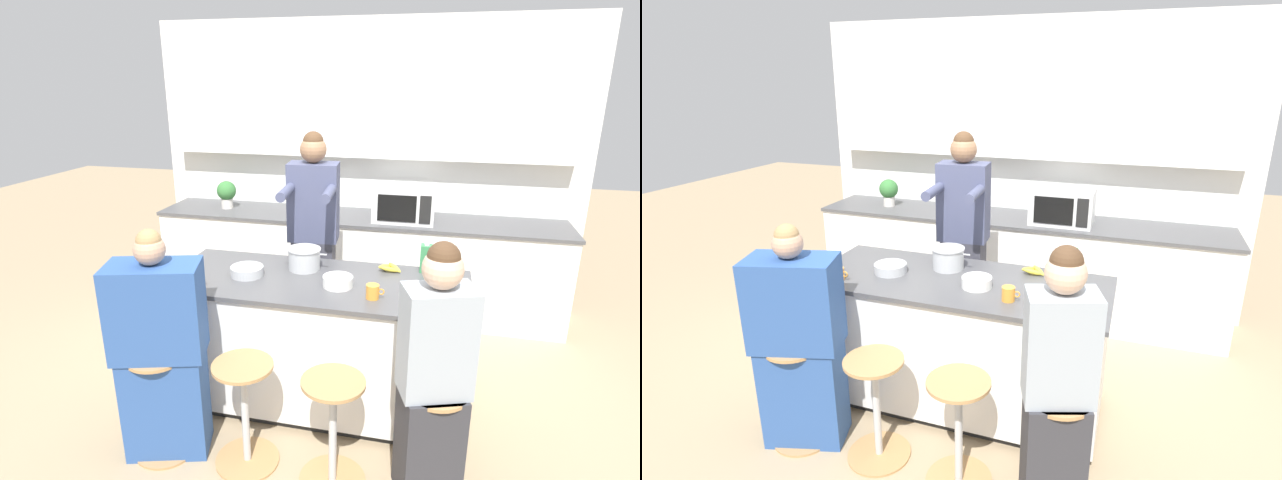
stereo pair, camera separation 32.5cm
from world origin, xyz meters
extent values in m
plane|color=tan|center=(0.00, 0.00, 0.00)|extent=(16.00, 16.00, 0.00)
cube|color=silver|center=(0.00, 1.90, 1.35)|extent=(4.11, 0.06, 2.70)
cube|color=white|center=(0.00, 1.79, 1.83)|extent=(3.78, 0.16, 0.75)
cube|color=white|center=(0.00, 1.55, 0.45)|extent=(3.78, 0.61, 0.90)
cube|color=#4C4C4F|center=(0.00, 1.55, 0.91)|extent=(3.81, 0.64, 0.03)
cube|color=black|center=(0.00, 0.00, 0.03)|extent=(1.85, 0.68, 0.06)
cube|color=white|center=(0.00, 0.00, 0.47)|extent=(1.93, 0.76, 0.83)
cube|color=#4C4C4F|center=(0.00, 0.00, 0.90)|extent=(1.97, 0.80, 0.03)
cylinder|color=tan|center=(-0.79, -0.70, 0.01)|extent=(0.38, 0.38, 0.01)
cylinder|color=#B7BABC|center=(-0.79, -0.70, 0.33)|extent=(0.04, 0.04, 0.62)
cylinder|color=tan|center=(-0.79, -0.70, 0.65)|extent=(0.35, 0.35, 0.02)
cylinder|color=tan|center=(-0.26, -0.68, 0.01)|extent=(0.38, 0.38, 0.01)
cylinder|color=#B7BABC|center=(-0.26, -0.68, 0.33)|extent=(0.04, 0.04, 0.62)
cylinder|color=tan|center=(-0.26, -0.68, 0.65)|extent=(0.35, 0.35, 0.02)
cylinder|color=tan|center=(0.26, -0.71, 0.01)|extent=(0.38, 0.38, 0.01)
cylinder|color=#B7BABC|center=(0.26, -0.71, 0.33)|extent=(0.04, 0.04, 0.62)
cylinder|color=tan|center=(0.26, -0.71, 0.65)|extent=(0.35, 0.35, 0.02)
cylinder|color=#B7BABC|center=(0.79, -0.66, 0.33)|extent=(0.04, 0.04, 0.62)
cylinder|color=tan|center=(0.79, -0.66, 0.65)|extent=(0.35, 0.35, 0.02)
cube|color=#383842|center=(-0.18, 0.63, 0.49)|extent=(0.34, 0.25, 0.98)
cube|color=#474C6B|center=(-0.18, 0.63, 1.28)|extent=(0.39, 0.25, 0.59)
cylinder|color=#474C6B|center=(-0.31, 0.35, 1.41)|extent=(0.10, 0.33, 0.07)
cylinder|color=#474C6B|center=(-0.01, 0.37, 1.41)|extent=(0.10, 0.33, 0.07)
sphere|color=#936B4C|center=(-0.18, 0.63, 1.67)|extent=(0.21, 0.21, 0.20)
sphere|color=#513823|center=(-0.18, 0.63, 1.73)|extent=(0.17, 0.17, 0.15)
cube|color=#2D5193|center=(-0.76, -0.68, 0.33)|extent=(0.53, 0.39, 0.66)
cube|color=#2D5193|center=(-0.76, -0.68, 0.93)|extent=(0.57, 0.42, 0.55)
sphere|color=tan|center=(-0.76, -0.68, 1.30)|extent=(0.21, 0.21, 0.17)
sphere|color=#A37F51|center=(-0.76, -0.68, 1.34)|extent=(0.17, 0.17, 0.14)
cube|color=#333338|center=(0.77, -0.68, 0.33)|extent=(0.38, 0.35, 0.66)
cube|color=#9EA8B2|center=(0.77, -0.68, 0.94)|extent=(0.40, 0.32, 0.57)
sphere|color=#DBB293|center=(0.77, -0.68, 1.33)|extent=(0.25, 0.25, 0.20)
sphere|color=#513823|center=(0.77, -0.68, 1.38)|extent=(0.20, 0.20, 0.16)
cylinder|color=#B7BABC|center=(-0.13, 0.17, 0.99)|extent=(0.22, 0.22, 0.14)
cylinder|color=#B7BABC|center=(-0.13, 0.17, 1.06)|extent=(0.23, 0.23, 0.01)
cylinder|color=#B7BABC|center=(-0.27, 0.17, 1.03)|extent=(0.05, 0.01, 0.01)
cylinder|color=#B7BABC|center=(0.00, 0.17, 1.03)|extent=(0.05, 0.01, 0.01)
cylinder|color=#B7BABC|center=(-0.47, -0.03, 0.95)|extent=(0.22, 0.22, 0.06)
cylinder|color=white|center=(0.15, -0.07, 0.95)|extent=(0.19, 0.19, 0.07)
cylinder|color=orange|center=(-0.74, -0.26, 0.96)|extent=(0.09, 0.09, 0.08)
torus|color=orange|center=(-0.69, -0.26, 0.96)|extent=(0.04, 0.01, 0.04)
cylinder|color=orange|center=(0.39, -0.20, 0.96)|extent=(0.08, 0.08, 0.09)
torus|color=orange|center=(0.44, -0.20, 0.96)|extent=(0.04, 0.01, 0.04)
ellipsoid|color=yellow|center=(0.44, 0.24, 0.94)|extent=(0.13, 0.05, 0.06)
ellipsoid|color=yellow|center=(0.41, 0.28, 0.94)|extent=(0.10, 0.13, 0.06)
ellipsoid|color=yellow|center=(0.48, 0.28, 0.94)|extent=(0.11, 0.12, 0.06)
cube|color=#38844C|center=(0.68, 0.32, 1.01)|extent=(0.08, 0.08, 0.19)
cylinder|color=white|center=(0.68, 0.32, 1.11)|extent=(0.03, 0.03, 0.02)
cube|color=white|center=(0.44, 1.52, 1.08)|extent=(0.54, 0.37, 0.31)
cube|color=black|center=(0.39, 1.33, 1.08)|extent=(0.34, 0.01, 0.24)
cube|color=black|center=(0.63, 1.33, 1.08)|extent=(0.10, 0.01, 0.25)
cylinder|color=beige|center=(-1.31, 1.55, 0.98)|extent=(0.11, 0.11, 0.10)
sphere|color=#387538|center=(-1.31, 1.55, 1.10)|extent=(0.19, 0.19, 0.19)
camera|label=1|loc=(0.72, -2.93, 2.19)|focal=28.00mm
camera|label=2|loc=(1.03, -2.83, 2.19)|focal=28.00mm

